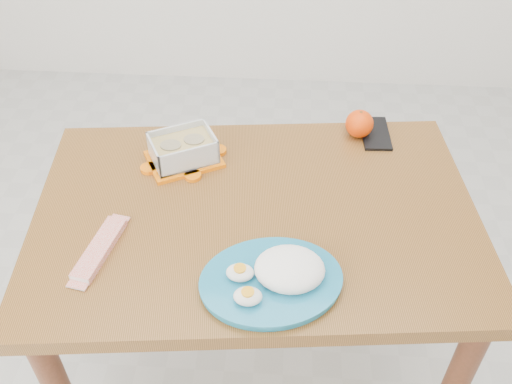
# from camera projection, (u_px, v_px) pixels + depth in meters

# --- Properties ---
(ground) EXTENTS (3.50, 3.50, 0.00)m
(ground) POSITION_uv_depth(u_px,v_px,m) (255.00, 347.00, 1.95)
(ground) COLOR #B7B7B2
(ground) RESTS_ON ground
(dining_table) EXTENTS (1.13, 0.81, 0.75)m
(dining_table) POSITION_uv_depth(u_px,v_px,m) (256.00, 243.00, 1.44)
(dining_table) COLOR brown
(dining_table) RESTS_ON ground
(food_container) EXTENTS (0.23, 0.21, 0.08)m
(food_container) POSITION_uv_depth(u_px,v_px,m) (183.00, 149.00, 1.48)
(food_container) COLOR orange
(food_container) RESTS_ON dining_table
(orange_fruit) EXTENTS (0.08, 0.08, 0.08)m
(orange_fruit) POSITION_uv_depth(u_px,v_px,m) (359.00, 124.00, 1.57)
(orange_fruit) COLOR #FF5205
(orange_fruit) RESTS_ON dining_table
(rice_plate) EXTENTS (0.36, 0.36, 0.08)m
(rice_plate) POSITION_uv_depth(u_px,v_px,m) (277.00, 275.00, 1.19)
(rice_plate) COLOR teal
(rice_plate) RESTS_ON dining_table
(candy_bar) EXTENTS (0.08, 0.19, 0.02)m
(candy_bar) POSITION_uv_depth(u_px,v_px,m) (100.00, 249.00, 1.26)
(candy_bar) COLOR red
(candy_bar) RESTS_ON dining_table
(smartphone) EXTENTS (0.08, 0.15, 0.01)m
(smartphone) POSITION_uv_depth(u_px,v_px,m) (375.00, 133.00, 1.59)
(smartphone) COLOR black
(smartphone) RESTS_ON dining_table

